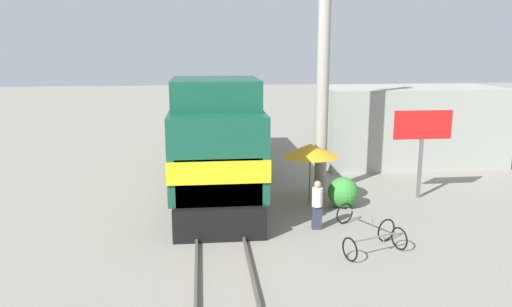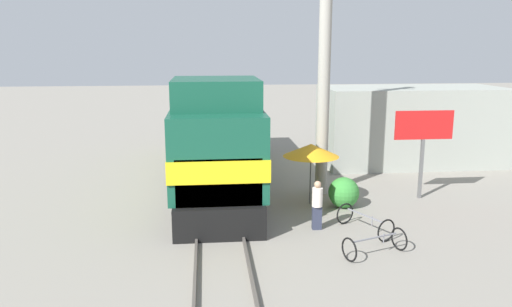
{
  "view_description": "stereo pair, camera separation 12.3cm",
  "coord_description": "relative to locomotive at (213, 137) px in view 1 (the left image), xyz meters",
  "views": [
    {
      "loc": [
        -0.47,
        -17.5,
        5.86
      ],
      "look_at": [
        1.2,
        -2.2,
        2.54
      ],
      "focal_mm": 35.0,
      "sensor_mm": 36.0,
      "label": 1
    },
    {
      "loc": [
        -0.35,
        -17.51,
        5.86
      ],
      "look_at": [
        1.2,
        -2.2,
        2.54
      ],
      "focal_mm": 35.0,
      "sensor_mm": 36.0,
      "label": 2
    }
  ],
  "objects": [
    {
      "name": "vendor_umbrella",
      "position": [
        3.51,
        -3.44,
        0.04
      ],
      "size": [
        2.09,
        2.09,
        2.32
      ],
      "color": "#4C4C4C",
      "rests_on": "ground_plane"
    },
    {
      "name": "person_bystander",
      "position": [
        3.18,
        -6.12,
        -1.16
      ],
      "size": [
        0.34,
        0.34,
        1.63
      ],
      "color": "#2D3347",
      "rests_on": "ground_plane"
    },
    {
      "name": "locomotive",
      "position": [
        0.0,
        0.0,
        0.0
      ],
      "size": [
        3.16,
        14.77,
        4.78
      ],
      "color": "black",
      "rests_on": "ground_plane"
    },
    {
      "name": "shrub_cluster",
      "position": [
        4.66,
        -4.0,
        -1.47
      ],
      "size": [
        1.14,
        1.14,
        1.14
      ],
      "primitive_type": "sphere",
      "color": "#388C38",
      "rests_on": "ground_plane"
    },
    {
      "name": "billboard_sign",
      "position": [
        7.96,
        -3.14,
        0.62
      ],
      "size": [
        2.3,
        0.12,
        3.46
      ],
      "color": "#595959",
      "rests_on": "ground_plane"
    },
    {
      "name": "ground_plane",
      "position": [
        0.0,
        -3.76,
        -2.04
      ],
      "size": [
        120.0,
        120.0,
        0.0
      ],
      "primitive_type": "plane",
      "color": "gray"
    },
    {
      "name": "building_block_distant",
      "position": [
        9.94,
        2.76,
        -0.1
      ],
      "size": [
        8.9,
        4.02,
        3.86
      ],
      "primitive_type": "cube",
      "color": "#999E93",
      "rests_on": "ground_plane"
    },
    {
      "name": "utility_pole",
      "position": [
        4.24,
        -2.1,
        2.94
      ],
      "size": [
        1.8,
        0.48,
        9.87
      ],
      "color": "#9E998E",
      "rests_on": "ground_plane"
    },
    {
      "name": "rail_far",
      "position": [
        0.72,
        -3.76,
        -1.96
      ],
      "size": [
        0.08,
        32.36,
        0.15
      ],
      "primitive_type": "cube",
      "color": "#4C4742",
      "rests_on": "ground_plane"
    },
    {
      "name": "bicycle",
      "position": [
        4.63,
        -6.57,
        -1.66
      ],
      "size": [
        1.49,
        2.03,
        0.73
      ],
      "rotation": [
        0.0,
        0.0,
        0.46
      ],
      "color": "black",
      "rests_on": "ground_plane"
    },
    {
      "name": "rail_near",
      "position": [
        -0.72,
        -3.76,
        -1.96
      ],
      "size": [
        0.08,
        32.36,
        0.15
      ],
      "primitive_type": "cube",
      "color": "#4C4742",
      "rests_on": "ground_plane"
    },
    {
      "name": "bicycle_spare",
      "position": [
        4.36,
        -8.35,
        -1.68
      ],
      "size": [
        1.96,
        1.28,
        0.69
      ],
      "rotation": [
        0.0,
        0.0,
        1.92
      ],
      "color": "black",
      "rests_on": "ground_plane"
    }
  ]
}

